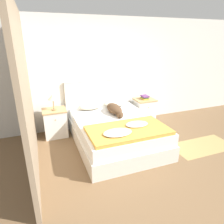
# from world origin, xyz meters

# --- Properties ---
(ground_plane) EXTENTS (16.00, 16.00, 0.00)m
(ground_plane) POSITION_xyz_m (0.00, 0.00, 0.00)
(ground_plane) COLOR brown
(wall_back) EXTENTS (9.00, 0.06, 2.55)m
(wall_back) POSITION_xyz_m (0.00, 2.13, 1.27)
(wall_back) COLOR white
(wall_back) RESTS_ON ground_plane
(wall_side_left) EXTENTS (0.06, 3.10, 2.55)m
(wall_side_left) POSITION_xyz_m (-1.53, 1.05, 1.27)
(wall_side_left) COLOR gray
(wall_side_left) RESTS_ON ground_plane
(bed) EXTENTS (1.58, 2.06, 0.53)m
(bed) POSITION_xyz_m (0.04, 1.00, 0.26)
(bed) COLOR silver
(bed) RESTS_ON ground_plane
(headboard) EXTENTS (1.66, 0.06, 1.16)m
(headboard) POSITION_xyz_m (0.04, 2.06, 0.60)
(headboard) COLOR silver
(headboard) RESTS_ON ground_plane
(nightstand_left) EXTENTS (0.50, 0.44, 0.63)m
(nightstand_left) POSITION_xyz_m (-1.08, 1.80, 0.31)
(nightstand_left) COLOR white
(nightstand_left) RESTS_ON ground_plane
(nightstand_right) EXTENTS (0.50, 0.44, 0.63)m
(nightstand_right) POSITION_xyz_m (1.16, 1.80, 0.31)
(nightstand_right) COLOR white
(nightstand_right) RESTS_ON ground_plane
(pillow_left) EXTENTS (0.54, 0.32, 0.13)m
(pillow_left) POSITION_xyz_m (-0.26, 1.82, 0.59)
(pillow_left) COLOR beige
(pillow_left) RESTS_ON bed
(pillow_right) EXTENTS (0.54, 0.32, 0.13)m
(pillow_right) POSITION_xyz_m (0.34, 1.82, 0.59)
(pillow_right) COLOR beige
(pillow_right) RESTS_ON bed
(quilt) EXTENTS (1.41, 0.80, 0.11)m
(quilt) POSITION_xyz_m (0.03, 0.42, 0.57)
(quilt) COLOR gold
(quilt) RESTS_ON bed
(dog) EXTENTS (0.27, 0.80, 0.20)m
(dog) POSITION_xyz_m (0.16, 1.38, 0.62)
(dog) COLOR brown
(dog) RESTS_ON bed
(book_stack) EXTENTS (0.17, 0.21, 0.09)m
(book_stack) POSITION_xyz_m (1.16, 1.81, 0.67)
(book_stack) COLOR gold
(book_stack) RESTS_ON nightstand_right
(table_lamp) EXTENTS (0.21, 0.21, 0.35)m
(table_lamp) POSITION_xyz_m (-1.08, 1.78, 0.90)
(table_lamp) COLOR #9E7A4C
(table_lamp) RESTS_ON nightstand_left
(rug) EXTENTS (1.28, 0.64, 0.00)m
(rug) POSITION_xyz_m (1.66, 0.25, 0.00)
(rug) COLOR tan
(rug) RESTS_ON ground_plane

